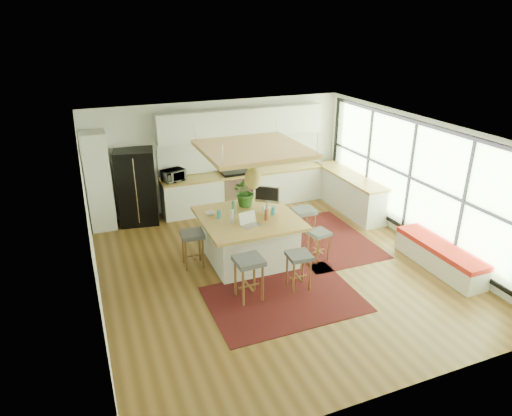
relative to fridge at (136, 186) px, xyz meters
name	(u,v)px	position (x,y,z in m)	size (l,w,h in m)	color
floor	(275,267)	(2.13, -3.17, -0.93)	(7.00, 7.00, 0.00)	brown
ceiling	(277,132)	(2.13, -3.17, 1.78)	(7.00, 7.00, 0.00)	white
wall_back	(219,155)	(2.13, 0.33, 0.42)	(6.50, 6.50, 0.00)	white
wall_front	(397,308)	(2.13, -6.67, 0.42)	(6.50, 6.50, 0.00)	white
wall_left	(91,232)	(-1.12, -3.17, 0.42)	(7.00, 7.00, 0.00)	white
wall_right	(418,182)	(5.38, -3.17, 0.42)	(7.00, 7.00, 0.00)	white
window_wall	(417,180)	(5.35, -3.17, 0.47)	(0.10, 6.20, 2.60)	black
pantry	(98,182)	(-0.82, 0.01, 0.20)	(0.55, 0.60, 2.25)	silver
back_counter_base	(244,190)	(2.68, 0.01, -0.49)	(4.20, 0.60, 0.88)	silver
back_counter_top	(244,173)	(2.68, 0.01, -0.03)	(4.24, 0.64, 0.05)	#A3803A
backsplash	(240,153)	(2.68, 0.31, 0.43)	(4.20, 0.02, 0.80)	white
upper_cabinets	(242,123)	(2.68, 0.15, 1.22)	(4.20, 0.34, 0.70)	silver
range	(235,189)	(2.43, 0.01, -0.43)	(0.76, 0.62, 1.00)	#A5A5AA
right_counter_base	(349,193)	(5.06, -1.17, -0.49)	(0.60, 2.50, 0.88)	silver
right_counter_top	(350,176)	(5.06, -1.17, -0.03)	(0.64, 2.54, 0.05)	#A3803A
window_bench	(439,257)	(5.08, -4.37, -0.68)	(0.52, 2.00, 0.50)	silver
ceiling_panel	(253,163)	(1.83, -2.77, 1.12)	(1.86, 1.86, 0.80)	#A3803A
rug_near	(284,299)	(1.83, -4.22, -0.92)	(2.60, 1.80, 0.01)	black
rug_right	(324,239)	(3.64, -2.44, -0.92)	(1.80, 2.60, 0.01)	black
fridge	(136,186)	(0.00, 0.00, 0.00)	(0.88, 0.69, 1.78)	black
island	(248,238)	(1.78, -2.64, -0.46)	(1.85, 1.85, 0.93)	#A3803A
stool_near_left	(249,281)	(1.28, -3.96, -0.57)	(0.47, 0.47, 0.79)	#464A4E
stool_near_right	(298,270)	(2.22, -3.97, -0.57)	(0.41, 0.41, 0.69)	#464A4E
stool_right_front	(319,244)	(3.06, -3.20, -0.57)	(0.37, 0.37, 0.63)	#464A4E
stool_right_back	(303,226)	(3.16, -2.33, -0.57)	(0.45, 0.45, 0.76)	#464A4E
stool_left_side	(193,250)	(0.67, -2.50, -0.57)	(0.43, 0.43, 0.72)	#464A4E
laptop	(251,220)	(1.67, -3.06, 0.12)	(0.35, 0.37, 0.26)	#A5A5AA
monitor	(267,196)	(2.29, -2.36, 0.26)	(0.51, 0.18, 0.47)	#A5A5AA
microwave	(173,174)	(0.88, 0.01, 0.17)	(0.51, 0.28, 0.35)	#A5A5AA
island_plant	(246,195)	(1.94, -2.09, 0.25)	(0.57, 0.63, 0.49)	#1E4C19
island_bowl	(210,213)	(1.11, -2.26, 0.03)	(0.19, 0.19, 0.05)	silver
island_bottle_0	(220,214)	(1.23, -2.54, 0.10)	(0.07, 0.07, 0.19)	#2E9EBA
island_bottle_1	(231,218)	(1.38, -2.79, 0.10)	(0.07, 0.07, 0.19)	silver
island_bottle_2	(266,216)	(2.03, -2.94, 0.10)	(0.07, 0.07, 0.19)	brown
island_bottle_3	(264,209)	(2.13, -2.59, 0.10)	(0.07, 0.07, 0.19)	silver
island_bottle_4	(234,209)	(1.58, -2.39, 0.10)	(0.07, 0.07, 0.19)	#538A5F
island_bottle_5	(274,210)	(2.28, -2.74, 0.10)	(0.07, 0.07, 0.19)	#2E9EBA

